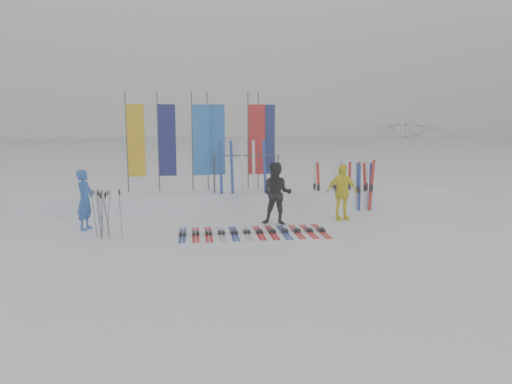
{
  "coord_description": "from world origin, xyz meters",
  "views": [
    {
      "loc": [
        -1.46,
        -11.59,
        3.04
      ],
      "look_at": [
        0.2,
        1.6,
        1.0
      ],
      "focal_mm": 35.0,
      "sensor_mm": 36.0,
      "label": 1
    }
  ],
  "objects": [
    {
      "name": "person_yellow",
      "position": [
        2.84,
        2.42,
        0.83
      ],
      "size": [
        1.02,
        0.55,
        1.65
      ],
      "primitive_type": "imported",
      "rotation": [
        0.0,
        0.0,
        0.16
      ],
      "color": "#FFF210",
      "rests_on": "ground"
    },
    {
      "name": "upright_skis",
      "position": [
        3.59,
        4.15,
        0.78
      ],
      "size": [
        1.74,
        1.19,
        1.66
      ],
      "color": "red",
      "rests_on": "ground"
    },
    {
      "name": "person_black",
      "position": [
        0.84,
        2.01,
        0.88
      ],
      "size": [
        1.01,
        0.88,
        1.75
      ],
      "primitive_type": "imported",
      "rotation": [
        0.0,
        0.0,
        -0.29
      ],
      "color": "black",
      "rests_on": "ground"
    },
    {
      "name": "ground",
      "position": [
        0.0,
        0.0,
        0.0
      ],
      "size": [
        120.0,
        120.0,
        0.0
      ],
      "primitive_type": "plane",
      "color": "white",
      "rests_on": "ground"
    },
    {
      "name": "feather_flags",
      "position": [
        -1.01,
        4.82,
        2.24
      ],
      "size": [
        4.83,
        0.27,
        3.2
      ],
      "color": "#383A3F",
      "rests_on": "ground"
    },
    {
      "name": "ski_rack",
      "position": [
        0.19,
        4.2,
        1.38
      ],
      "size": [
        2.04,
        0.8,
        1.23
      ],
      "color": "#383A3F",
      "rests_on": "ground"
    },
    {
      "name": "tent_canopy",
      "position": [
        6.32,
        5.82,
        1.45
      ],
      "size": [
        4.16,
        4.2,
        2.91
      ],
      "primitive_type": "imported",
      "rotation": [
        0.0,
        0.0,
        0.39
      ],
      "color": "white",
      "rests_on": "ground"
    },
    {
      "name": "snow_bank",
      "position": [
        0.0,
        4.6,
        0.3
      ],
      "size": [
        14.0,
        1.6,
        0.6
      ],
      "primitive_type": "cube",
      "color": "white",
      "rests_on": "ground"
    },
    {
      "name": "ski_row",
      "position": [
        0.05,
        1.01,
        0.04
      ],
      "size": [
        3.81,
        1.69,
        0.07
      ],
      "color": "navy",
      "rests_on": "ground"
    },
    {
      "name": "pole_cluster",
      "position": [
        -3.7,
        0.96,
        0.61
      ],
      "size": [
        0.74,
        0.37,
        1.25
      ],
      "color": "#595B60",
      "rests_on": "ground"
    },
    {
      "name": "person_blue",
      "position": [
        -4.37,
        2.04,
        0.81
      ],
      "size": [
        0.52,
        0.67,
        1.62
      ],
      "primitive_type": "imported",
      "rotation": [
        0.0,
        0.0,
        1.33
      ],
      "color": "#1D4DAE",
      "rests_on": "ground"
    }
  ]
}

